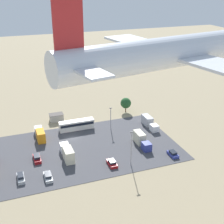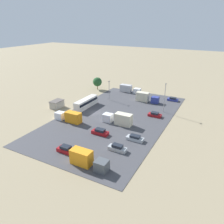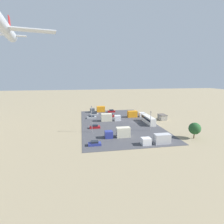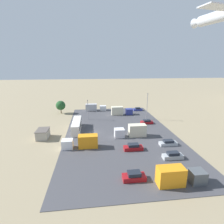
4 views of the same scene
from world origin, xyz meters
name	(u,v)px [view 2 (image 2 of 4)]	position (x,y,z in m)	size (l,w,h in m)	color
ground_plane	(95,113)	(0.00, 0.00, 0.00)	(400.00, 400.00, 0.00)	gray
parking_lot_surface	(116,117)	(0.00, 8.03, 0.04)	(58.92, 32.85, 0.08)	#424247
shed_building	(57,104)	(2.18, -14.64, 1.33)	(4.87, 3.28, 2.64)	#9E998E
bus	(86,103)	(-2.84, -5.40, 1.81)	(11.69, 2.57, 3.21)	silver
parked_car_0	(173,99)	(-24.56, 20.60, 0.67)	(1.89, 4.02, 1.42)	navy
parked_car_1	(135,138)	(10.97, 19.36, 0.68)	(1.82, 4.59, 1.44)	#ADB2B7
parked_car_2	(100,132)	(12.41, 9.60, 0.75)	(1.89, 4.75, 1.61)	maroon
parked_car_3	(66,149)	(23.87, 6.98, 0.76)	(1.94, 4.29, 1.64)	maroon
parked_car_4	(155,115)	(-6.48, 19.10, 0.69)	(1.99, 4.23, 1.46)	maroon
parked_car_5	(117,148)	(17.53, 17.51, 0.75)	(1.72, 4.57, 1.60)	#ADB2B7
parked_truck_0	(70,117)	(9.62, -3.06, 1.59)	(2.38, 9.05, 3.29)	silver
parked_truck_1	(129,89)	(-26.77, 0.90, 1.51)	(2.39, 9.27, 3.13)	silver
parked_truck_2	(87,160)	(25.92, 14.45, 1.63)	(2.44, 8.73, 3.40)	#4C5156
parked_truck_3	(146,98)	(-18.78, 11.59, 1.68)	(2.37, 8.84, 3.49)	navy
parked_truck_4	(119,119)	(4.06, 11.25, 1.71)	(2.49, 9.29, 3.56)	silver
tree_near_shed	(97,82)	(-24.12, -13.66, 3.53)	(4.04, 4.04, 5.55)	brown
light_pole_lot_centre	(109,90)	(-13.76, -1.90, 4.32)	(0.90, 0.28, 7.64)	gray
light_pole_lot_edge	(165,97)	(-11.44, 20.56, 5.55)	(0.90, 0.28, 10.05)	gray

